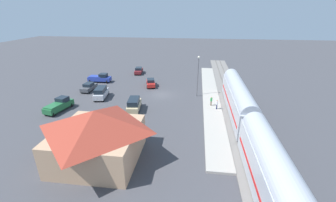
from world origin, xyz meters
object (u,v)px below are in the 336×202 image
Objects in this scene: station_building at (97,135)px; sedan_red at (151,83)px; pickup_blue at (100,78)px; light_pole_near_platform at (198,72)px; pedestrian_on_platform at (217,104)px; suv_silver at (101,93)px; suv_tan at (134,104)px; pickup_green at (59,105)px; passenger_train at (279,188)px; pedestrian_waiting_far at (211,100)px; sedan_charcoal at (89,87)px; sedan_maroon at (139,70)px.

station_building reaches higher than sedan_red.
station_building is at bearing 88.81° from sedan_red.
pickup_blue is 24.78m from light_pole_near_platform.
pedestrian_on_platform is 22.65m from suv_silver.
station_building is at bearing 88.44° from suv_tan.
station_building reaches higher than pedestrian_on_platform.
pickup_green is 1.05× the size of pickup_blue.
station_building is 21.41m from pedestrian_on_platform.
pickup_blue is 1.13× the size of sedan_red.
light_pole_near_platform is at bearing -76.11° from passenger_train.
pedestrian_waiting_far reaches higher than sedan_charcoal.
passenger_train is 22.72m from pedestrian_waiting_far.
station_building reaches higher than pedestrian_waiting_far.
pedestrian_on_platform is at bearing -80.95° from passenger_train.
pedestrian_waiting_far is 26.50m from sedan_charcoal.
pickup_blue is at bearing -66.65° from station_building.
suv_silver is (22.44, -3.09, -0.13)m from pedestrian_on_platform.
pickup_green is (30.58, -17.34, -1.83)m from passenger_train.
pedestrian_waiting_far is 0.33× the size of suv_silver.
suv_tan is 15.25m from sedan_charcoal.
suv_silver is (-4.83, -6.58, 0.12)m from pickup_green.
suv_silver is 11.90m from sedan_red.
station_building is 5.77× the size of pedestrian_on_platform.
sedan_charcoal is at bearing -61.41° from station_building.
pickup_green is at bearing 10.60° from pedestrian_waiting_far.
pedestrian_on_platform is at bearing 131.81° from sedan_maroon.
suv_silver is at bearing -4.38° from pedestrian_waiting_far.
light_pole_near_platform is (-16.15, 15.28, 4.23)m from sedan_maroon.
sedan_red is 1.03× the size of sedan_maroon.
passenger_train reaches higher than sedan_maroon.
station_building reaches higher than pickup_blue.
pickup_blue is 19.68m from suv_tan.
light_pole_near_platform is at bearing -63.78° from pedestrian_waiting_far.
pickup_green is at bearing 48.92° from sedan_red.
pickup_green is at bearing 87.66° from sedan_charcoal.
sedan_red is 1.05× the size of sedan_charcoal.
passenger_train is at bearing 150.45° from pickup_green.
suv_tan is at bearing 89.18° from sedan_red.
pickup_blue is 6.32m from sedan_charcoal.
suv_tan is 1.06× the size of sedan_red.
pedestrian_waiting_far is at bearing -57.83° from pedestrian_on_platform.
sedan_maroon is 16.72m from sedan_charcoal.
suv_tan is at bearing 38.11° from light_pole_near_platform.
light_pole_near_platform is at bearing -156.87° from pickup_green.
suv_tan is (13.40, 3.27, -0.13)m from pedestrian_waiting_far.
pickup_blue is (12.36, -28.63, -2.23)m from station_building.
sedan_charcoal is at bearing -92.34° from pickup_green.
suv_tan is 9.50m from suv_silver.
pedestrian_waiting_far is 0.21× the size of light_pole_near_platform.
station_building is 20.21m from suv_silver.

